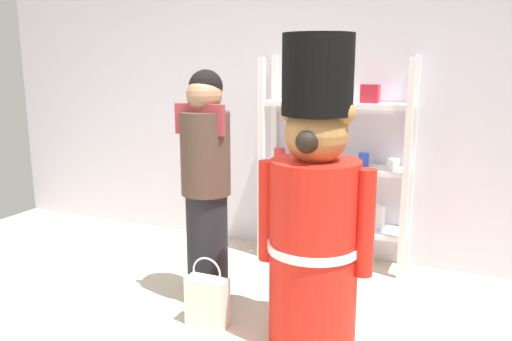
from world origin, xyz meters
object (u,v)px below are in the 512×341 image
merchandise_shelf (334,162)px  person_shopper (206,183)px  teddy_bear_guard (314,212)px  shopping_bag (207,300)px

merchandise_shelf → person_shopper: size_ratio=1.05×
teddy_bear_guard → shopping_bag: bearing=-172.3°
person_shopper → shopping_bag: 0.77m
merchandise_shelf → teddy_bear_guard: bearing=-79.6°
teddy_bear_guard → merchandise_shelf: bearing=100.4°
teddy_bear_guard → person_shopper: size_ratio=1.12×
merchandise_shelf → person_shopper: (-0.59, -1.09, 0.00)m
merchandise_shelf → teddy_bear_guard: (0.24, -1.31, -0.04)m
merchandise_shelf → person_shopper: 1.24m
merchandise_shelf → person_shopper: bearing=-118.5°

